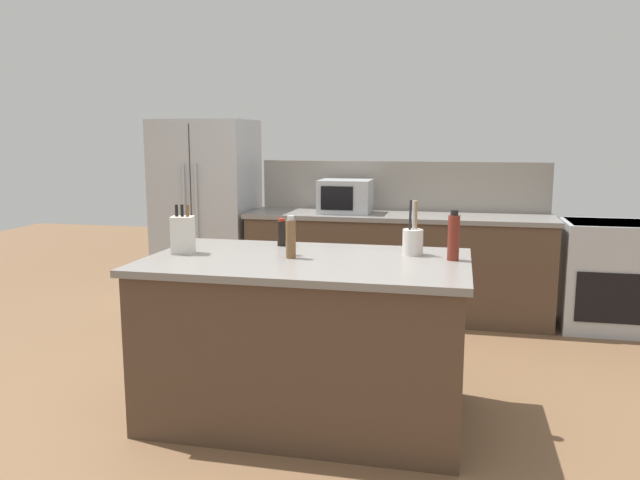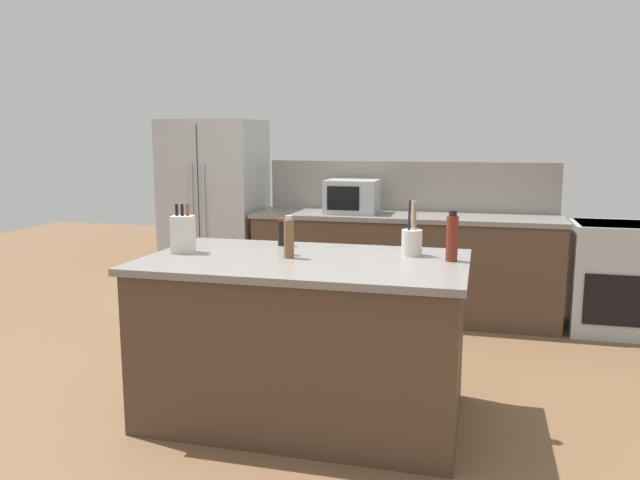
{
  "view_description": "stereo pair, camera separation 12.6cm",
  "coord_description": "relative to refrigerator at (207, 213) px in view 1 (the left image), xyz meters",
  "views": [
    {
      "loc": [
        0.84,
        -3.37,
        1.62
      ],
      "look_at": [
        0.0,
        0.35,
        0.99
      ],
      "focal_mm": 35.0,
      "sensor_mm": 36.0,
      "label": 1
    },
    {
      "loc": [
        0.96,
        -3.34,
        1.62
      ],
      "look_at": [
        0.0,
        0.35,
        0.99
      ],
      "focal_mm": 35.0,
      "sensor_mm": 36.0,
      "label": 2
    }
  ],
  "objects": [
    {
      "name": "ground_plane",
      "position": [
        1.55,
        -2.25,
        -0.89
      ],
      "size": [
        14.0,
        14.0,
        0.0
      ],
      "primitive_type": "plane",
      "color": "brown"
    },
    {
      "name": "back_counter_run",
      "position": [
        1.85,
        -0.05,
        -0.42
      ],
      "size": [
        2.73,
        0.66,
        0.94
      ],
      "color": "#4C3828",
      "rests_on": "ground_plane"
    },
    {
      "name": "vinegar_bottle",
      "position": [
        2.36,
        -2.12,
        0.18
      ],
      "size": [
        0.07,
        0.07,
        0.28
      ],
      "color": "maroon",
      "rests_on": "kitchen_island"
    },
    {
      "name": "microwave",
      "position": [
        1.37,
        -0.05,
        0.2
      ],
      "size": [
        0.47,
        0.39,
        0.3
      ],
      "color": "#ADB2B7",
      "rests_on": "back_counter_run"
    },
    {
      "name": "salt_shaker",
      "position": [
        1.44,
        -2.17,
        0.1
      ],
      "size": [
        0.04,
        0.04,
        0.12
      ],
      "color": "silver",
      "rests_on": "kitchen_island"
    },
    {
      "name": "pepper_grinder",
      "position": [
        1.46,
        -2.26,
        0.16
      ],
      "size": [
        0.06,
        0.06,
        0.24
      ],
      "color": "brown",
      "rests_on": "kitchen_island"
    },
    {
      "name": "kitchen_island",
      "position": [
        1.55,
        -2.25,
        -0.42
      ],
      "size": [
        1.83,
        1.08,
        0.94
      ],
      "color": "#4C3828",
      "rests_on": "ground_plane"
    },
    {
      "name": "utensil_crock",
      "position": [
        2.13,
        -2.01,
        0.13
      ],
      "size": [
        0.12,
        0.12,
        0.32
      ],
      "color": "beige",
      "rests_on": "kitchen_island"
    },
    {
      "name": "wall_backsplash",
      "position": [
        1.85,
        0.27,
        0.28
      ],
      "size": [
        2.69,
        0.03,
        0.46
      ],
      "primitive_type": "cube",
      "color": "gray",
      "rests_on": "back_counter_run"
    },
    {
      "name": "range_oven",
      "position": [
        3.64,
        -0.05,
        -0.42
      ],
      "size": [
        0.76,
        0.65,
        0.92
      ],
      "color": "#ADB2B7",
      "rests_on": "ground_plane"
    },
    {
      "name": "soy_sauce_bottle",
      "position": [
        1.3,
        -1.88,
        0.13
      ],
      "size": [
        0.05,
        0.05,
        0.18
      ],
      "color": "black",
      "rests_on": "kitchen_island"
    },
    {
      "name": "refrigerator",
      "position": [
        0.0,
        0.0,
        0.0
      ],
      "size": [
        0.89,
        0.75,
        1.78
      ],
      "color": "#ADB2B7",
      "rests_on": "ground_plane"
    },
    {
      "name": "knife_block",
      "position": [
        0.8,
        -2.26,
        0.16
      ],
      "size": [
        0.15,
        0.13,
        0.29
      ],
      "rotation": [
        0.0,
        0.0,
        0.24
      ],
      "color": "beige",
      "rests_on": "kitchen_island"
    }
  ]
}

